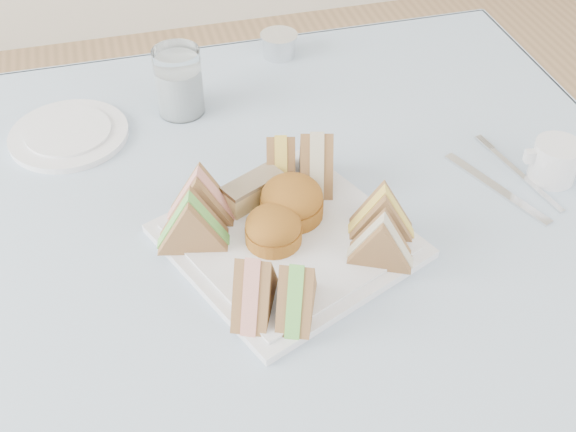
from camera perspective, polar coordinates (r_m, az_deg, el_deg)
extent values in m
cube|color=brown|center=(1.24, 1.11, -13.74)|extent=(0.90, 0.90, 0.74)
cube|color=#A9C0D5|center=(0.96, 1.41, -1.29)|extent=(1.02, 1.02, 0.01)
cube|color=silver|center=(0.93, 0.00, -1.99)|extent=(0.36, 0.36, 0.01)
cylinder|color=#9E5D18|center=(0.90, -1.16, -0.98)|extent=(0.09, 0.09, 0.05)
cylinder|color=#9E5D18|center=(0.94, 0.31, 1.24)|extent=(0.12, 0.12, 0.06)
cube|color=#D6B773|center=(0.96, -2.80, 1.96)|extent=(0.09, 0.07, 0.04)
cylinder|color=silver|center=(1.16, -16.93, 6.16)|extent=(0.21, 0.21, 0.01)
cylinder|color=white|center=(1.15, -8.62, 10.46)|extent=(0.08, 0.08, 0.11)
cylinder|color=silver|center=(1.31, -0.71, 13.29)|extent=(0.08, 0.08, 0.04)
cube|color=silver|center=(1.06, 16.12, 2.15)|extent=(0.08, 0.18, 0.00)
cube|color=silver|center=(1.08, 18.24, 2.78)|extent=(0.04, 0.15, 0.00)
cylinder|color=silver|center=(1.09, 20.34, 4.09)|extent=(0.08, 0.08, 0.06)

